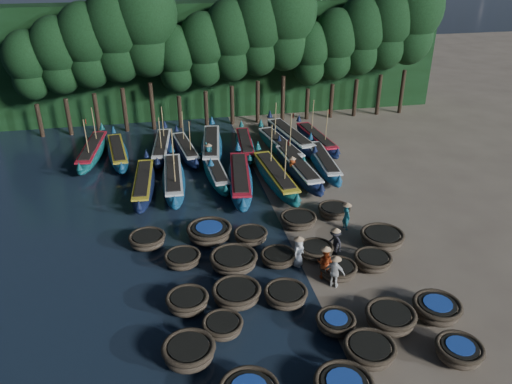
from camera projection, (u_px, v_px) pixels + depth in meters
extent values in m
plane|color=#7B6D5A|center=(290.00, 242.00, 27.17)|extent=(120.00, 120.00, 0.00)
cube|color=black|center=(224.00, 59.00, 45.45)|extent=(40.00, 3.00, 10.00)
torus|color=#393022|center=(344.00, 383.00, 17.67)|extent=(2.20, 2.20, 0.21)
cylinder|color=black|center=(344.00, 382.00, 17.65)|extent=(1.67, 1.67, 0.06)
cylinder|color=#1B3F98|center=(344.00, 381.00, 17.64)|extent=(1.29, 1.29, 0.04)
ellipsoid|color=brown|center=(369.00, 352.00, 19.45)|extent=(2.45, 2.45, 0.67)
torus|color=#393022|center=(370.00, 346.00, 19.31)|extent=(2.07, 2.07, 0.20)
cylinder|color=black|center=(370.00, 345.00, 19.29)|extent=(1.57, 1.57, 0.06)
ellipsoid|color=brown|center=(459.00, 353.00, 19.41)|extent=(1.82, 1.82, 0.66)
torus|color=#393022|center=(460.00, 347.00, 19.28)|extent=(1.89, 1.89, 0.20)
cylinder|color=black|center=(460.00, 346.00, 19.26)|extent=(1.42, 1.42, 0.06)
cylinder|color=#1B3F98|center=(460.00, 346.00, 19.24)|extent=(1.09, 1.09, 0.04)
ellipsoid|color=brown|center=(189.00, 354.00, 19.30)|extent=(2.39, 2.39, 0.75)
torus|color=#393022|center=(189.00, 347.00, 19.15)|extent=(2.12, 2.12, 0.23)
cylinder|color=black|center=(188.00, 346.00, 19.12)|extent=(1.59, 1.59, 0.07)
ellipsoid|color=brown|center=(223.00, 328.00, 20.75)|extent=(2.00, 2.00, 0.57)
torus|color=#393022|center=(223.00, 323.00, 20.63)|extent=(1.74, 1.74, 0.17)
cylinder|color=black|center=(223.00, 322.00, 20.62)|extent=(1.31, 1.31, 0.05)
ellipsoid|color=brown|center=(335.00, 324.00, 20.93)|extent=(1.73, 1.73, 0.59)
torus|color=#393022|center=(336.00, 319.00, 20.81)|extent=(1.70, 1.70, 0.18)
cylinder|color=black|center=(336.00, 318.00, 20.79)|extent=(1.28, 1.28, 0.05)
cylinder|color=#1B3F98|center=(336.00, 318.00, 20.78)|extent=(0.98, 0.98, 0.04)
ellipsoid|color=brown|center=(390.00, 320.00, 21.06)|extent=(2.31, 2.31, 0.73)
torus|color=#393022|center=(391.00, 314.00, 20.90)|extent=(2.17, 2.17, 0.22)
cylinder|color=black|center=(391.00, 313.00, 20.88)|extent=(1.63, 1.63, 0.07)
ellipsoid|color=brown|center=(436.00, 311.00, 21.58)|extent=(2.07, 2.07, 0.72)
torus|color=#393022|center=(438.00, 305.00, 21.43)|extent=(2.13, 2.13, 0.22)
cylinder|color=black|center=(438.00, 304.00, 21.41)|extent=(1.60, 1.60, 0.07)
cylinder|color=#1B3F98|center=(438.00, 303.00, 21.39)|extent=(1.23, 1.23, 0.04)
ellipsoid|color=brown|center=(188.00, 303.00, 22.05)|extent=(2.06, 2.06, 0.68)
torus|color=#393022|center=(187.00, 298.00, 21.91)|extent=(1.93, 1.93, 0.21)
cylinder|color=black|center=(187.00, 297.00, 21.89)|extent=(1.45, 1.45, 0.06)
ellipsoid|color=brown|center=(237.00, 296.00, 22.53)|extent=(2.36, 2.36, 0.70)
torus|color=#393022|center=(236.00, 290.00, 22.38)|extent=(2.25, 2.25, 0.21)
cylinder|color=black|center=(236.00, 289.00, 22.36)|extent=(1.71, 1.71, 0.06)
ellipsoid|color=brown|center=(286.00, 297.00, 22.50)|extent=(2.39, 2.39, 0.63)
torus|color=#393022|center=(286.00, 292.00, 22.37)|extent=(2.00, 2.00, 0.19)
cylinder|color=black|center=(286.00, 291.00, 22.35)|extent=(1.52, 1.52, 0.06)
ellipsoid|color=brown|center=(338.00, 271.00, 24.27)|extent=(2.24, 2.24, 0.59)
torus|color=#393022|center=(338.00, 267.00, 24.14)|extent=(1.88, 1.88, 0.18)
cylinder|color=black|center=(338.00, 266.00, 24.13)|extent=(1.43, 1.43, 0.05)
ellipsoid|color=brown|center=(373.00, 262.00, 24.90)|extent=(1.88, 1.88, 0.64)
torus|color=#393022|center=(373.00, 257.00, 24.77)|extent=(1.92, 1.92, 0.19)
cylinder|color=black|center=(373.00, 257.00, 24.75)|extent=(1.45, 1.45, 0.06)
ellipsoid|color=brown|center=(183.00, 260.00, 25.12)|extent=(2.07, 2.07, 0.59)
torus|color=#393022|center=(182.00, 256.00, 24.99)|extent=(1.86, 1.86, 0.18)
cylinder|color=black|center=(182.00, 255.00, 24.98)|extent=(1.41, 1.41, 0.05)
ellipsoid|color=brown|center=(234.00, 262.00, 24.84)|extent=(2.47, 2.47, 0.72)
torus|color=#393022|center=(234.00, 257.00, 24.68)|extent=(2.41, 2.41, 0.22)
cylinder|color=black|center=(234.00, 256.00, 24.66)|extent=(1.84, 1.84, 0.07)
ellipsoid|color=brown|center=(278.00, 259.00, 25.23)|extent=(2.09, 2.09, 0.57)
torus|color=#393022|center=(278.00, 254.00, 25.11)|extent=(1.82, 1.82, 0.17)
cylinder|color=black|center=(278.00, 254.00, 25.09)|extent=(1.38, 1.38, 0.05)
ellipsoid|color=brown|center=(316.00, 252.00, 25.81)|extent=(2.16, 2.16, 0.58)
torus|color=#393022|center=(316.00, 247.00, 25.69)|extent=(1.82, 1.82, 0.18)
cylinder|color=black|center=(316.00, 247.00, 25.67)|extent=(1.38, 1.38, 0.05)
ellipsoid|color=brown|center=(382.00, 240.00, 26.73)|extent=(2.43, 2.43, 0.71)
torus|color=#393022|center=(383.00, 234.00, 26.58)|extent=(2.36, 2.36, 0.21)
cylinder|color=black|center=(383.00, 234.00, 26.56)|extent=(1.80, 1.80, 0.06)
ellipsoid|color=brown|center=(147.00, 241.00, 26.65)|extent=(2.36, 2.36, 0.64)
torus|color=#393022|center=(147.00, 237.00, 26.52)|extent=(1.98, 1.98, 0.19)
cylinder|color=black|center=(147.00, 236.00, 26.50)|extent=(1.50, 1.50, 0.06)
ellipsoid|color=brown|center=(209.00, 234.00, 27.21)|extent=(2.93, 2.93, 0.75)
torus|color=#393022|center=(209.00, 228.00, 27.05)|extent=(2.49, 2.49, 0.23)
cylinder|color=black|center=(209.00, 228.00, 27.03)|extent=(1.90, 1.90, 0.07)
cylinder|color=#1B3F98|center=(209.00, 227.00, 27.01)|extent=(1.46, 1.46, 0.05)
ellipsoid|color=brown|center=(251.00, 237.00, 27.05)|extent=(2.24, 2.24, 0.60)
torus|color=#393022|center=(251.00, 233.00, 26.93)|extent=(1.85, 1.85, 0.18)
cylinder|color=black|center=(251.00, 232.00, 26.91)|extent=(1.40, 1.40, 0.05)
ellipsoid|color=brown|center=(298.00, 221.00, 28.57)|extent=(2.42, 2.42, 0.61)
torus|color=#393022|center=(298.00, 217.00, 28.44)|extent=(2.11, 2.11, 0.19)
cylinder|color=black|center=(298.00, 216.00, 28.42)|extent=(1.62, 1.62, 0.06)
ellipsoid|color=brown|center=(334.00, 212.00, 29.61)|extent=(2.09, 2.09, 0.57)
torus|color=#393022|center=(334.00, 208.00, 29.48)|extent=(1.94, 1.94, 0.17)
cylinder|color=black|center=(334.00, 207.00, 29.47)|extent=(1.49, 1.49, 0.05)
ellipsoid|color=#0E0E34|center=(144.00, 185.00, 32.45)|extent=(1.93, 7.95, 0.98)
cone|color=#0E0E34|center=(146.00, 153.00, 35.55)|extent=(0.43, 0.43, 0.59)
cone|color=#0E0E34|center=(138.00, 204.00, 28.79)|extent=(0.43, 0.43, 0.49)
cube|color=gold|center=(143.00, 179.00, 32.26)|extent=(1.43, 6.16, 0.12)
cube|color=black|center=(143.00, 178.00, 32.23)|extent=(1.11, 5.35, 0.10)
ellipsoid|color=navy|center=(174.00, 180.00, 33.05)|extent=(1.77, 8.41, 1.05)
cone|color=navy|center=(172.00, 148.00, 36.33)|extent=(0.46, 0.46, 0.63)
cone|color=navy|center=(175.00, 199.00, 29.18)|extent=(0.46, 0.46, 0.52)
cube|color=white|center=(173.00, 174.00, 32.85)|extent=(1.30, 6.52, 0.13)
cube|color=black|center=(173.00, 172.00, 32.81)|extent=(1.00, 5.67, 0.10)
cylinder|color=#997F4C|center=(173.00, 149.00, 33.41)|extent=(0.07, 0.25, 2.93)
cylinder|color=#997F4C|center=(174.00, 166.00, 30.93)|extent=(0.07, 0.25, 2.93)
plane|color=red|center=(175.00, 146.00, 30.38)|extent=(0.00, 0.37, 0.37)
ellipsoid|color=#105D5A|center=(215.00, 172.00, 34.24)|extent=(1.73, 7.47, 0.93)
cone|color=#105D5A|center=(206.00, 145.00, 37.09)|extent=(0.41, 0.41, 0.56)
cone|color=#105D5A|center=(226.00, 187.00, 30.87)|extent=(0.41, 0.41, 0.46)
cube|color=white|center=(215.00, 167.00, 34.06)|extent=(1.28, 5.79, 0.11)
cube|color=black|center=(215.00, 166.00, 34.03)|extent=(0.99, 5.03, 0.09)
ellipsoid|color=navy|center=(240.00, 180.00, 32.97)|extent=(2.78, 8.97, 1.10)
cone|color=navy|center=(238.00, 146.00, 36.49)|extent=(0.49, 0.49, 0.66)
cone|color=navy|center=(243.00, 201.00, 28.84)|extent=(0.49, 0.49, 0.55)
cube|color=#B41627|center=(240.00, 173.00, 32.76)|extent=(2.08, 6.94, 0.13)
cube|color=black|center=(240.00, 172.00, 32.72)|extent=(1.67, 6.03, 0.11)
ellipsoid|color=#105D5A|center=(275.00, 177.00, 33.32)|extent=(2.19, 8.79, 1.09)
cone|color=#105D5A|center=(258.00, 145.00, 36.65)|extent=(0.48, 0.48, 0.65)
cone|color=#105D5A|center=(297.00, 197.00, 29.39)|extent=(0.48, 0.48, 0.54)
cube|color=gold|center=(275.00, 171.00, 33.12)|extent=(1.63, 6.81, 0.13)
cube|color=black|center=(275.00, 170.00, 33.08)|extent=(1.27, 5.92, 0.11)
cylinder|color=#997F4C|center=(271.00, 146.00, 33.69)|extent=(0.08, 0.26, 3.04)
cylinder|color=#997F4C|center=(285.00, 162.00, 31.17)|extent=(0.08, 0.26, 3.04)
plane|color=red|center=(288.00, 142.00, 30.61)|extent=(0.00, 0.38, 0.38)
ellipsoid|color=#0E0E34|center=(298.00, 169.00, 34.54)|extent=(2.17, 8.70, 1.08)
cone|color=#0E0E34|center=(279.00, 139.00, 37.83)|extent=(0.47, 0.47, 0.65)
cone|color=#0E0E34|center=(322.00, 186.00, 30.64)|extent=(0.47, 0.47, 0.54)
cube|color=white|center=(298.00, 163.00, 34.33)|extent=(1.61, 6.74, 0.13)
cube|color=black|center=(298.00, 162.00, 34.29)|extent=(1.26, 5.86, 0.11)
ellipsoid|color=navy|center=(323.00, 163.00, 35.61)|extent=(1.92, 7.97, 0.99)
cone|color=navy|center=(311.00, 136.00, 38.72)|extent=(0.43, 0.43, 0.59)
cone|color=navy|center=(339.00, 178.00, 31.94)|extent=(0.43, 0.43, 0.49)
cube|color=white|center=(324.00, 157.00, 35.42)|extent=(1.42, 6.18, 0.12)
cube|color=black|center=(324.00, 156.00, 35.38)|extent=(1.10, 5.37, 0.10)
ellipsoid|color=#105D5A|center=(93.00, 152.00, 37.38)|extent=(2.43, 8.32, 1.03)
cone|color=#105D5A|center=(102.00, 126.00, 40.64)|extent=(0.45, 0.45, 0.62)
cone|color=#105D5A|center=(79.00, 166.00, 33.55)|extent=(0.45, 0.45, 0.51)
cube|color=#B41627|center=(92.00, 147.00, 37.19)|extent=(1.82, 6.44, 0.12)
cube|color=black|center=(92.00, 146.00, 37.15)|extent=(1.45, 5.60, 0.10)
cylinder|color=#997F4C|center=(94.00, 126.00, 37.74)|extent=(0.07, 0.24, 2.87)
cylinder|color=#997F4C|center=(86.00, 139.00, 35.28)|extent=(0.07, 0.24, 2.87)
plane|color=red|center=(86.00, 122.00, 34.73)|extent=(0.00, 0.36, 0.36)
ellipsoid|color=navy|center=(118.00, 153.00, 37.26)|extent=(2.29, 7.79, 0.96)
cone|color=navy|center=(113.00, 129.00, 40.15)|extent=(0.42, 0.42, 0.58)
cone|color=navy|center=(121.00, 165.00, 33.83)|extent=(0.42, 0.42, 0.48)
cube|color=gold|center=(117.00, 148.00, 37.08)|extent=(1.71, 6.03, 0.12)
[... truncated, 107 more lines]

